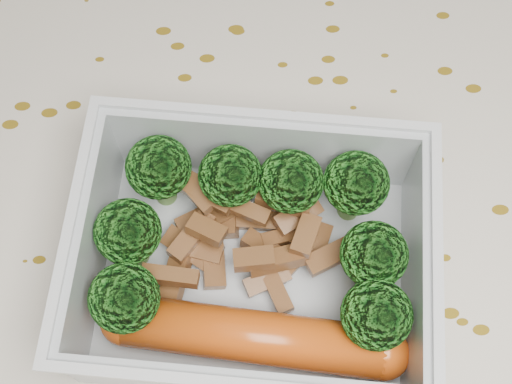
{
  "coord_description": "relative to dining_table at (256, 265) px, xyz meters",
  "views": [
    {
      "loc": [
        -0.01,
        -0.15,
        1.13
      ],
      "look_at": [
        0.0,
        0.0,
        0.78
      ],
      "focal_mm": 50.0,
      "sensor_mm": 36.0,
      "label": 1
    }
  ],
  "objects": [
    {
      "name": "dining_table",
      "position": [
        0.0,
        0.0,
        0.0
      ],
      "size": [
        1.4,
        0.9,
        0.75
      ],
      "color": "brown",
      "rests_on": "ground"
    },
    {
      "name": "tablecloth",
      "position": [
        0.0,
        0.0,
        0.05
      ],
      "size": [
        1.46,
        0.96,
        0.19
      ],
      "color": "beige",
      "rests_on": "dining_table"
    },
    {
      "name": "lunch_container",
      "position": [
        -0.0,
        -0.03,
        0.11
      ],
      "size": [
        0.2,
        0.16,
        0.06
      ],
      "color": "silver",
      "rests_on": "tablecloth"
    },
    {
      "name": "broccoli_florets",
      "position": [
        -0.0,
        -0.02,
        0.13
      ],
      "size": [
        0.16,
        0.12,
        0.05
      ],
      "color": "#608C3F",
      "rests_on": "lunch_container"
    },
    {
      "name": "meat_pile",
      "position": [
        -0.01,
        -0.02,
        0.11
      ],
      "size": [
        0.11,
        0.08,
        0.03
      ],
      "color": "brown",
      "rests_on": "lunch_container"
    },
    {
      "name": "sausage",
      "position": [
        -0.01,
        -0.07,
        0.11
      ],
      "size": [
        0.15,
        0.05,
        0.03
      ],
      "color": "#C2490F",
      "rests_on": "lunch_container"
    }
  ]
}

